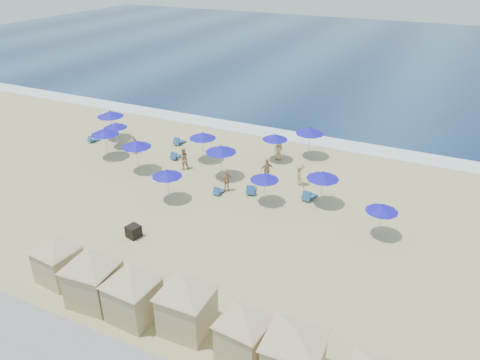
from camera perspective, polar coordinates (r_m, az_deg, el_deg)
name	(u,v)px	position (r m, az deg, el deg)	size (l,w,h in m)	color
ground	(196,212)	(30.90, -5.33, -3.96)	(160.00, 160.00, 0.00)	tan
ocean	(372,54)	(80.36, 15.81, 14.51)	(160.00, 80.00, 0.06)	#0D224A
surf_line	(282,135)	(43.50, 5.19, 5.50)	(160.00, 2.50, 0.08)	white
seawall	(31,347)	(22.55, -24.15, -18.11)	(160.00, 6.10, 1.22)	gray
trash_bin	(134,231)	(28.86, -12.85, -6.13)	(0.74, 0.74, 0.74)	black
cabana_0	(57,256)	(25.98, -21.42, -8.61)	(4.10, 4.10, 2.59)	tan
cabana_1	(93,274)	(23.83, -17.53, -10.82)	(4.64, 4.64, 2.92)	tan
cabana_2	(132,290)	(22.53, -13.01, -12.89)	(4.42, 4.42, 2.78)	tan
cabana_3	(186,300)	(21.50, -6.55, -14.35)	(4.56, 4.56, 2.86)	tan
cabana_4	(244,329)	(20.35, 0.45, -17.69)	(4.06, 4.06, 2.56)	tan
cabana_5	(295,348)	(19.43, 6.68, -19.71)	(4.69, 4.69, 2.95)	tan
umbrella_0	(110,114)	(43.32, -15.55, 7.79)	(2.39, 2.39, 2.72)	#A5A8AD
umbrella_1	(105,131)	(39.40, -16.17, 5.70)	(2.30, 2.30, 2.62)	#A5A8AD
umbrella_2	(115,125)	(41.48, -14.95, 6.48)	(2.01, 2.01, 2.28)	#A5A8AD
umbrella_3	(136,144)	(36.30, -12.53, 4.33)	(2.29, 2.29, 2.61)	#A5A8AD
umbrella_4	(203,135)	(37.45, -4.59, 5.44)	(2.19, 2.19, 2.50)	#A5A8AD
umbrella_5	(221,149)	(34.45, -2.35, 3.82)	(2.34, 2.34, 2.66)	#A5A8AD
umbrella_6	(167,173)	(31.68, -8.89, 0.82)	(2.07, 2.07, 2.35)	#A5A8AD
umbrella_7	(275,137)	(37.49, 4.29, 5.28)	(2.07, 2.07, 2.36)	#A5A8AD
umbrella_8	(265,177)	(31.06, 3.01, 0.37)	(1.96, 1.96, 2.24)	#A5A8AD
umbrella_9	(310,131)	(38.37, 8.52, 5.98)	(2.33, 2.33, 2.65)	#A5A8AD
umbrella_10	(323,175)	(31.19, 10.07, 0.56)	(2.20, 2.20, 2.50)	#A5A8AD
umbrella_11	(382,208)	(28.67, 16.94, -3.31)	(1.94, 1.94, 2.21)	#A5A8AD
beach_chair_0	(93,140)	(43.76, -17.51, 4.71)	(0.72, 1.19, 0.61)	navy
beach_chair_1	(179,141)	(41.58, -7.47, 4.68)	(0.64, 1.37, 0.74)	navy
beach_chair_2	(176,156)	(38.70, -7.80, 2.92)	(0.71, 1.34, 0.70)	navy
beach_chair_3	(219,191)	(32.95, -2.63, -1.34)	(0.54, 1.15, 0.62)	navy
beach_chair_4	(251,190)	(33.00, 1.36, -1.19)	(0.99, 1.49, 0.75)	navy
beach_chair_5	(309,196)	(32.51, 8.38, -1.94)	(0.87, 1.49, 0.77)	navy
beachgoer_0	(134,144)	(40.11, -12.85, 4.30)	(0.62, 0.41, 1.71)	tan
beachgoer_1	(183,159)	(36.60, -6.94, 2.60)	(0.84, 0.66, 1.74)	tan
beachgoer_2	(267,170)	(34.58, 3.32, 1.25)	(1.01, 0.42, 1.72)	tan
beachgoer_3	(300,175)	(34.12, 7.32, 0.67)	(1.09, 0.63, 1.69)	tan
beachgoer_4	(279,150)	(38.11, 4.75, 3.67)	(0.82, 0.54, 1.68)	tan
beachgoer_5	(226,181)	(33.07, -1.66, -0.09)	(0.93, 0.39, 1.59)	tan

